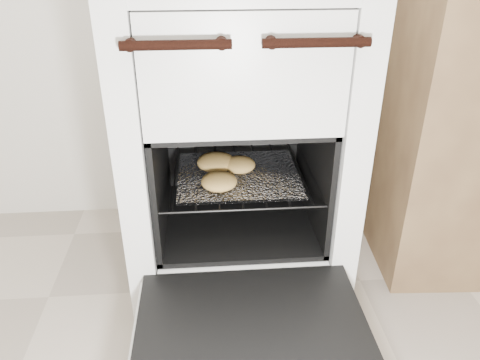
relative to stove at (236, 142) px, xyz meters
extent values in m
cube|color=silver|center=(0.00, 0.01, 0.01)|extent=(0.61, 0.65, 0.94)
cylinder|color=black|center=(-0.14, -0.33, 0.36)|extent=(0.22, 0.02, 0.02)
cylinder|color=black|center=(0.14, -0.33, 0.36)|extent=(0.22, 0.02, 0.02)
cube|color=black|center=(0.00, -0.52, -0.25)|extent=(0.53, 0.41, 0.02)
cube|color=silver|center=(0.00, -0.52, -0.26)|extent=(0.55, 0.43, 0.02)
cylinder|color=black|center=(-0.22, -0.07, -0.07)|extent=(0.01, 0.43, 0.01)
cylinder|color=black|center=(0.22, -0.07, -0.07)|extent=(0.01, 0.43, 0.01)
cylinder|color=black|center=(0.00, -0.27, -0.07)|extent=(0.44, 0.01, 0.01)
cylinder|color=black|center=(0.00, 0.14, -0.07)|extent=(0.44, 0.01, 0.01)
cylinder|color=black|center=(-0.18, -0.07, -0.07)|extent=(0.01, 0.41, 0.01)
cylinder|color=black|center=(-0.12, -0.07, -0.07)|extent=(0.01, 0.41, 0.01)
cylinder|color=black|center=(-0.06, -0.07, -0.07)|extent=(0.01, 0.41, 0.01)
cylinder|color=black|center=(0.00, -0.07, -0.07)|extent=(0.01, 0.41, 0.01)
cylinder|color=black|center=(0.06, -0.07, -0.07)|extent=(0.01, 0.41, 0.01)
cylinder|color=black|center=(0.12, -0.07, -0.07)|extent=(0.01, 0.41, 0.01)
cylinder|color=black|center=(0.18, -0.07, -0.07)|extent=(0.01, 0.41, 0.01)
cube|color=silver|center=(0.00, -0.09, -0.07)|extent=(0.35, 0.31, 0.01)
ellipsoid|color=tan|center=(-0.06, -0.17, -0.04)|extent=(0.14, 0.14, 0.04)
ellipsoid|color=tan|center=(-0.06, -0.05, -0.04)|extent=(0.14, 0.14, 0.05)
ellipsoid|color=tan|center=(0.00, -0.07, -0.04)|extent=(0.12, 0.12, 0.04)
camera|label=1|loc=(-0.09, -1.29, 0.56)|focal=35.00mm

